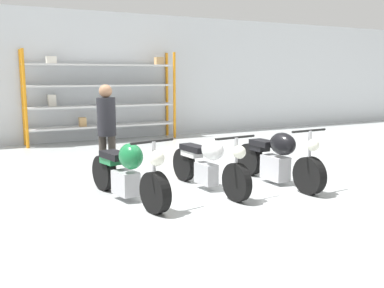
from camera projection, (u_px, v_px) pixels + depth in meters
The scene contains 7 objects.
ground_plane at pixel (203, 190), 6.96m from camera, with size 30.00×30.00×0.00m, color #B2B7B7.
back_wall at pixel (100, 77), 12.12m from camera, with size 30.00×0.08×3.60m.
shelving_rack at pixel (102, 95), 11.85m from camera, with size 4.20×0.63×2.50m.
motorcycle_green at pixel (128, 172), 6.30m from camera, with size 0.75×2.07×1.00m.
motorcycle_white at pixel (208, 163), 6.88m from camera, with size 0.71×2.07×0.97m.
motorcycle_black at pixel (278, 159), 7.29m from camera, with size 0.68×2.11×1.02m.
person_browsing at pixel (107, 125), 7.32m from camera, with size 0.45×0.45×1.69m.
Camera 1 is at (-3.20, -5.95, 1.86)m, focal length 40.00 mm.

